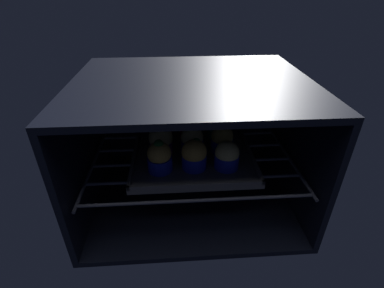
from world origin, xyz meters
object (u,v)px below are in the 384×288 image
muffin_row0_col1 (193,155)px  muffin_row2_col0 (161,128)px  baking_tray (192,152)px  muffin_row1_col1 (191,140)px  muffin_row2_col2 (217,125)px  muffin_row0_col2 (227,156)px  muffin_row1_col2 (222,139)px  muffin_row1_col0 (161,141)px  muffin_row0_col0 (159,157)px  muffin_row2_col1 (191,126)px

muffin_row0_col1 → muffin_row2_col0: size_ratio=1.05×
baking_tray → muffin_row1_col1: 4.16cm
muffin_row0_col1 → muffin_row2_col2: 18.29cm
muffin_row0_col2 → muffin_row1_col2: muffin_row1_col2 is taller
muffin_row0_col1 → muffin_row1_col1: 7.55cm
muffin_row0_col1 → muffin_row0_col2: (8.53, -0.40, -0.37)cm
muffin_row1_col0 → muffin_row1_col2: 16.74cm
muffin_row0_col0 → muffin_row2_col1: size_ratio=1.09×
baking_tray → muffin_row0_col1: size_ratio=4.04×
muffin_row0_col0 → muffin_row2_col1: muffin_row0_col0 is taller
muffin_row1_col1 → baking_tray: bearing=49.2°
muffin_row2_col0 → muffin_row2_col2: 16.82cm
muffin_row2_col0 → baking_tray: bearing=-42.9°
muffin_row1_col1 → muffin_row2_col1: bearing=85.5°
muffin_row0_col0 → muffin_row1_col2: (16.90, 7.96, -0.19)cm
baking_tray → muffin_row2_col2: bearing=45.2°
baking_tray → muffin_row2_col1: (0.37, 7.91, 4.25)cm
muffin_row2_col2 → baking_tray: bearing=-134.8°
baking_tray → muffin_row2_col1: bearing=87.3°
muffin_row2_col1 → muffin_row0_col0: bearing=-119.0°
muffin_row0_col2 → muffin_row1_col1: (-8.49, 7.95, 0.26)cm
muffin_row0_col1 → muffin_row2_col2: bearing=62.1°
muffin_row0_col0 → muffin_row0_col2: muffin_row0_col0 is taller
muffin_row0_col0 → muffin_row2_col2: size_ratio=1.13×
baking_tray → muffin_row2_col1: muffin_row2_col1 is taller
muffin_row0_col1 → muffin_row1_col0: 11.13cm
muffin_row0_col2 → muffin_row2_col0: size_ratio=0.96×
baking_tray → muffin_row1_col0: bearing=-178.1°
baking_tray → muffin_row2_col1: 8.99cm
baking_tray → muffin_row1_col0: 9.50cm
muffin_row0_col1 → muffin_row2_col1: (0.68, 15.78, 0.00)cm
muffin_row1_col1 → muffin_row2_col1: 8.26cm
muffin_row2_col0 → muffin_row2_col2: (16.82, 0.32, 0.04)cm
baking_tray → muffin_row2_col2: (8.23, 8.30, 4.08)cm
baking_tray → muffin_row1_col2: bearing=-2.4°
muffin_row2_col2 → muffin_row2_col1: bearing=-177.2°
muffin_row0_col0 → muffin_row1_col2: bearing=25.2°
muffin_row0_col1 → muffin_row2_col2: (8.54, 16.17, -0.16)cm
muffin_row1_col0 → baking_tray: bearing=1.9°
muffin_row2_col2 → muffin_row0_col0: bearing=-135.4°
baking_tray → muffin_row2_col2: 12.38cm
muffin_row2_col1 → muffin_row2_col2: muffin_row2_col1 is taller
muffin_row1_col1 → muffin_row2_col0: (-8.32, 8.30, -0.09)cm
baking_tray → muffin_row2_col2: muffin_row2_col2 is taller
muffin_row1_col1 → muffin_row2_col1: muffin_row2_col1 is taller
muffin_row1_col0 → muffin_row1_col1: (8.18, -0.04, -0.21)cm
muffin_row0_col0 → muffin_row0_col2: bearing=0.2°
muffin_row1_col2 → muffin_row2_col1: (-7.92, 8.26, 0.10)cm
muffin_row1_col2 → muffin_row2_col1: 11.45cm
muffin_row2_col1 → baking_tray: bearing=-92.7°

